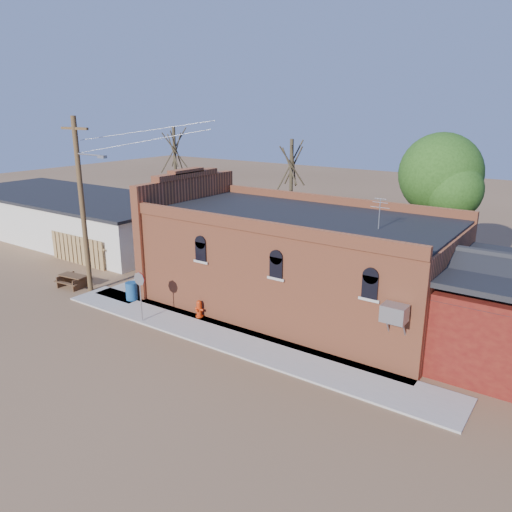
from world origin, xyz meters
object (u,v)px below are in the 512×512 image
Objects in this scene: utility_pole at (83,203)px; fire_hydrant at (199,309)px; brick_bar at (292,261)px; stop_sign at (140,284)px; trash_barrel at (132,291)px; picnic_table at (73,279)px.

utility_pole is 11.04× the size of fire_hydrant.
brick_bar is 7.09× the size of stop_sign.
fire_hydrant is at bearing -126.26° from brick_bar.
utility_pole is at bearing -173.98° from trash_barrel.
stop_sign is 1.35× the size of picnic_table.
trash_barrel is at bearing 169.35° from stop_sign.
fire_hydrant is 0.90× the size of trash_barrel.
fire_hydrant is 2.93m from stop_sign.
picnic_table is at bearing -167.83° from stop_sign.
fire_hydrant is 8.46m from picnic_table.
trash_barrel is (2.84, 0.30, -4.24)m from utility_pole.
brick_bar is at bearing 29.91° from trash_barrel.
stop_sign is at bearing -12.97° from utility_pole.
stop_sign is (-1.86, -1.80, 1.38)m from fire_hydrant.
brick_bar reaches higher than trash_barrel.
fire_hydrant is (-2.71, -3.70, -1.86)m from brick_bar.
brick_bar reaches higher than stop_sign.
fire_hydrant is 0.48× the size of picnic_table.
picnic_table is (-11.14, -4.39, -1.91)m from brick_bar.
utility_pole reaches higher than trash_barrel.
brick_bar is 1.82× the size of utility_pole.
trash_barrel is 4.22m from picnic_table.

